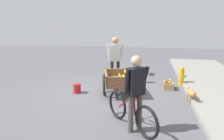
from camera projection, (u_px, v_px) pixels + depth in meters
name	position (u px, v px, depth m)	size (l,w,h in m)	color
ground_plane	(108.00, 93.00, 6.47)	(24.00, 24.00, 0.00)	#56565B
fruit_cart	(118.00, 81.00, 6.28)	(1.79, 1.15, 0.71)	brown
vendor_person	(115.00, 56.00, 7.26)	(0.28, 0.58, 1.66)	black
bicycle	(130.00, 112.00, 4.31)	(1.27, 1.16, 0.85)	black
cyclist_person	(136.00, 87.00, 4.05)	(0.38, 0.47, 1.55)	#4C4742
dog	(191.00, 93.00, 5.64)	(0.67, 0.21, 0.40)	#AD7A38
fire_hydrant	(181.00, 76.00, 7.16)	(0.25, 0.25, 0.67)	gold
plastic_bucket	(77.00, 88.00, 6.46)	(0.24, 0.24, 0.29)	#B21E1E
apple_crate	(168.00, 85.00, 6.87)	(0.44, 0.32, 0.31)	#99754C
mixed_fruit_crate	(146.00, 72.00, 8.72)	(0.44, 0.32, 0.32)	#99754C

